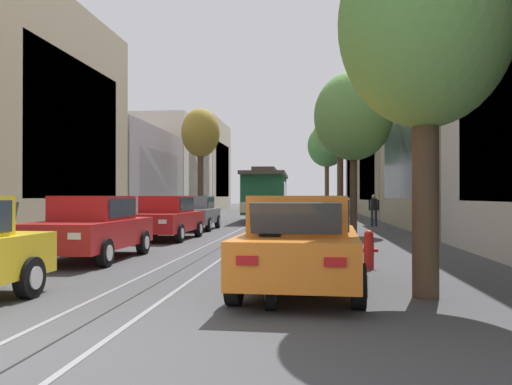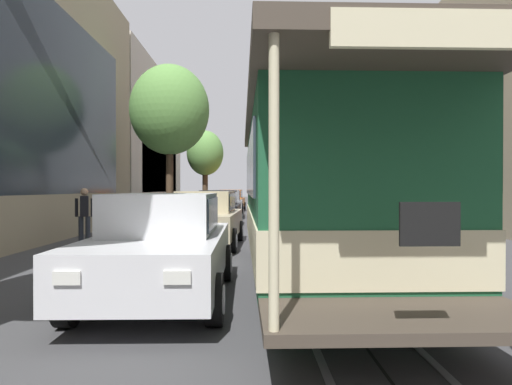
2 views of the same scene
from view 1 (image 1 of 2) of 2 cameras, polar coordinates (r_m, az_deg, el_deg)
ground_plane at (r=30.93m, az=0.62°, el=-3.31°), size 161.73×161.73×0.00m
trolley_track_rails at (r=35.38m, az=1.26°, el=-2.93°), size 1.14×72.69×0.01m
building_facade_left at (r=38.33m, az=-13.36°, el=4.18°), size 5.74×64.39×10.13m
building_facade_right at (r=36.03m, az=16.36°, el=4.54°), size 4.86×64.39×9.89m
parked_car_red_second_left at (r=13.96m, az=-16.97°, el=-3.55°), size 2.02×4.37×1.58m
parked_car_red_mid_left at (r=19.85m, az=-9.48°, el=-2.62°), size 2.10×4.40×1.58m
parked_car_grey_fourth_left at (r=25.38m, az=-6.50°, el=-2.13°), size 2.06×4.39×1.58m
parked_car_orange_near_right at (r=8.96m, az=4.80°, el=-5.34°), size 2.14×4.42×1.58m
parked_car_grey_second_right at (r=15.44m, az=5.12°, el=-3.26°), size 2.03×4.37×1.58m
parked_car_black_mid_right at (r=22.19m, az=5.30°, el=-2.39°), size 2.04×4.38×1.58m
parked_car_beige_fourth_right at (r=28.68m, az=5.20°, el=-1.93°), size 2.14×4.42×1.58m
parked_car_white_fifth_right at (r=34.87m, az=5.36°, el=-1.66°), size 2.02×4.37×1.58m
street_tree_kerb_left_second at (r=38.14m, az=-5.89°, el=6.15°), size 2.68×2.81×7.73m
street_tree_kerb_right_near at (r=9.13m, az=17.47°, el=16.51°), size 2.69×2.79×5.93m
street_tree_kerb_right_second at (r=23.17m, az=10.27°, el=7.92°), size 3.30×2.99×6.82m
street_tree_kerb_right_mid at (r=37.89m, az=8.90°, el=6.04°), size 3.70×4.07×7.31m
street_tree_kerb_right_fourth at (r=51.13m, az=7.51°, el=4.87°), size 3.61×3.05×8.33m
cable_car_trolley at (r=33.70m, az=1.04°, el=-0.24°), size 2.73×9.16×3.28m
motorcycle_with_rider at (r=8.16m, az=1.50°, el=-6.90°), size 0.59×1.99×1.37m
pedestrian_on_left_pavement at (r=28.64m, az=12.38°, el=-1.64°), size 0.55×0.41×1.67m
fire_hydrant at (r=11.96m, az=11.86°, el=-5.90°), size 0.40×0.22×0.84m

